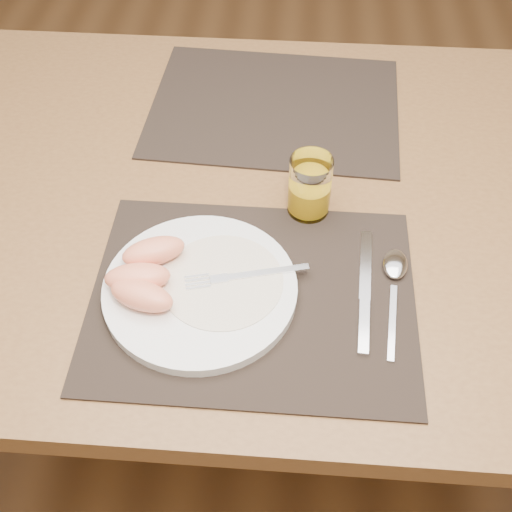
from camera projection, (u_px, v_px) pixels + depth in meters
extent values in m
plane|color=brown|center=(263.00, 408.00, 1.61)|extent=(5.00, 5.00, 0.00)
cube|color=brown|center=(266.00, 198.00, 1.05)|extent=(1.40, 0.90, 0.04)
cylinder|color=brown|center=(27.00, 191.00, 1.61)|extent=(0.06, 0.06, 0.71)
cube|color=black|center=(253.00, 297.00, 0.89)|extent=(0.45, 0.35, 0.00)
cube|color=black|center=(275.00, 107.00, 1.18)|extent=(0.47, 0.37, 0.00)
cylinder|color=white|center=(200.00, 289.00, 0.89)|extent=(0.27, 0.27, 0.02)
cylinder|color=white|center=(222.00, 281.00, 0.89)|extent=(0.17, 0.17, 0.00)
cube|color=silver|center=(269.00, 272.00, 0.90)|extent=(0.11, 0.04, 0.00)
cube|color=silver|center=(219.00, 279.00, 0.89)|extent=(0.03, 0.02, 0.00)
cube|color=silver|center=(198.00, 282.00, 0.89)|extent=(0.04, 0.03, 0.00)
cube|color=silver|center=(366.00, 264.00, 0.93)|extent=(0.02, 0.13, 0.00)
cube|color=silver|center=(364.00, 326.00, 0.85)|extent=(0.02, 0.09, 0.01)
cube|color=silver|center=(392.00, 322.00, 0.86)|extent=(0.02, 0.13, 0.00)
ellipsoid|color=silver|center=(395.00, 264.00, 0.92)|extent=(0.04, 0.06, 0.01)
cylinder|color=white|center=(310.00, 186.00, 0.97)|extent=(0.07, 0.07, 0.10)
cylinder|color=yellow|center=(309.00, 197.00, 0.98)|extent=(0.06, 0.06, 0.04)
ellipsoid|color=#F78E65|center=(142.00, 296.00, 0.85)|extent=(0.10, 0.07, 0.04)
ellipsoid|color=#F78E65|center=(137.00, 277.00, 0.87)|extent=(0.10, 0.06, 0.04)
ellipsoid|color=#F78E65|center=(154.00, 251.00, 0.90)|extent=(0.10, 0.07, 0.04)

